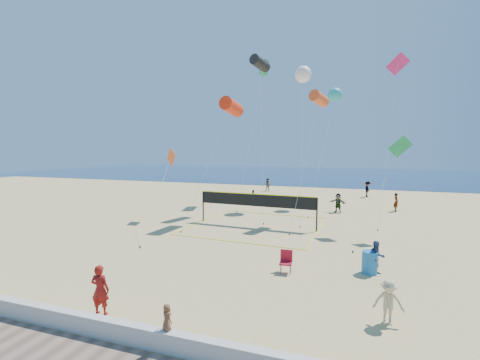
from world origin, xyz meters
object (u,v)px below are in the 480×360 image
(trash_barrel, at_px, (370,262))
(volleyball_net, at_px, (256,204))
(camp_chair, at_px, (286,260))
(woman, at_px, (100,290))

(trash_barrel, relative_size, volleyball_net, 0.11)
(camp_chair, bearing_deg, woman, -136.59)
(camp_chair, xyz_separation_m, volleyball_net, (-3.68, 8.12, 1.06))
(woman, relative_size, camp_chair, 1.54)
(camp_chair, bearing_deg, trash_barrel, 13.09)
(camp_chair, xyz_separation_m, trash_barrel, (3.64, 1.09, -0.07))
(trash_barrel, distance_m, volleyball_net, 10.21)
(camp_chair, height_order, trash_barrel, camp_chair)
(woman, relative_size, volleyball_net, 0.18)
(camp_chair, relative_size, trash_barrel, 1.11)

